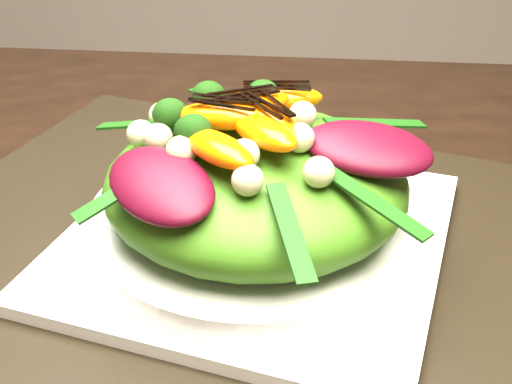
# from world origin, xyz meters

# --- Properties ---
(dining_table) EXTENTS (1.60, 0.90, 0.75)m
(dining_table) POSITION_xyz_m (0.00, 0.00, 0.73)
(dining_table) COLOR black
(dining_table) RESTS_ON floor
(placemat) EXTENTS (0.60, 0.52, 0.00)m
(placemat) POSITION_xyz_m (-0.03, 0.04, 0.75)
(placemat) COLOR black
(placemat) RESTS_ON dining_table
(plate_base) EXTENTS (0.31, 0.31, 0.01)m
(plate_base) POSITION_xyz_m (-0.03, 0.04, 0.76)
(plate_base) COLOR white
(plate_base) RESTS_ON placemat
(salad_bowl) EXTENTS (0.28, 0.28, 0.02)m
(salad_bowl) POSITION_xyz_m (-0.03, 0.04, 0.77)
(salad_bowl) COLOR silver
(salad_bowl) RESTS_ON plate_base
(lettuce_mound) EXTENTS (0.24, 0.24, 0.07)m
(lettuce_mound) POSITION_xyz_m (-0.03, 0.04, 0.80)
(lettuce_mound) COLOR #407515
(lettuce_mound) RESTS_ON salad_bowl
(radicchio_leaf) EXTENTS (0.08, 0.06, 0.02)m
(radicchio_leaf) POSITION_xyz_m (0.04, 0.03, 0.84)
(radicchio_leaf) COLOR #3E0613
(radicchio_leaf) RESTS_ON lettuce_mound
(orange_segment) EXTENTS (0.07, 0.03, 0.02)m
(orange_segment) POSITION_xyz_m (-0.04, 0.05, 0.85)
(orange_segment) COLOR #FF6004
(orange_segment) RESTS_ON lettuce_mound
(broccoli_floret) EXTENTS (0.04, 0.04, 0.03)m
(broccoli_floret) POSITION_xyz_m (-0.08, 0.08, 0.85)
(broccoli_floret) COLOR black
(broccoli_floret) RESTS_ON lettuce_mound
(macadamia_nut) EXTENTS (0.02, 0.02, 0.02)m
(macadamia_nut) POSITION_xyz_m (-0.01, 0.00, 0.85)
(macadamia_nut) COLOR beige
(macadamia_nut) RESTS_ON lettuce_mound
(balsamic_drizzle) EXTENTS (0.04, 0.00, 0.00)m
(balsamic_drizzle) POSITION_xyz_m (-0.04, 0.05, 0.86)
(balsamic_drizzle) COLOR black
(balsamic_drizzle) RESTS_ON orange_segment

